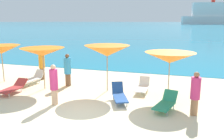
{
  "coord_description": "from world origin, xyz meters",
  "views": [
    {
      "loc": [
        3.47,
        -7.13,
        3.43
      ],
      "look_at": [
        0.39,
        2.72,
        1.2
      ],
      "focal_mm": 37.06,
      "sensor_mm": 36.0,
      "label": 1
    }
  ],
  "objects": [
    {
      "name": "lounge_chair_4",
      "position": [
        -4.25,
        1.63,
        0.26
      ],
      "size": [
        0.61,
        1.62,
        0.55
      ],
      "rotation": [
        0.0,
        0.0,
        0.01
      ],
      "color": "#A53333",
      "rests_on": "ground_plane"
    },
    {
      "name": "lounge_chair_0",
      "position": [
        1.67,
        3.63,
        0.26
      ],
      "size": [
        0.53,
        1.36,
        0.66
      ],
      "rotation": [
        0.0,
        0.0,
        -0.01
      ],
      "color": "white",
      "rests_on": "ground_plane"
    },
    {
      "name": "lounge_chair_3",
      "position": [
        0.94,
        2.01,
        0.29
      ],
      "size": [
        1.12,
        1.66,
        0.7
      ],
      "rotation": [
        0.0,
        0.0,
        0.42
      ],
      "color": "#1E478C",
      "rests_on": "ground_plane"
    },
    {
      "name": "umbrella_1",
      "position": [
        -3.2,
        2.68,
        1.89
      ],
      "size": [
        2.23,
        2.23,
        2.1
      ],
      "color": "#9E7F59",
      "rests_on": "ground_plane"
    },
    {
      "name": "umbrella_0",
      "position": [
        -6.22,
        3.21,
        1.83
      ],
      "size": [
        2.25,
        2.25,
        2.07
      ],
      "color": "#9E7F59",
      "rests_on": "ground_plane"
    },
    {
      "name": "cruise_ship",
      "position": [
        31.98,
        208.15,
        7.85
      ],
      "size": [
        64.68,
        19.47,
        20.67
      ],
      "rotation": [
        0.0,
        0.0,
        0.17
      ],
      "color": "white",
      "rests_on": "ocean_water"
    },
    {
      "name": "beachgoer_3",
      "position": [
        3.96,
        1.41,
        0.85
      ],
      "size": [
        0.35,
        0.35,
        1.63
      ],
      "rotation": [
        0.0,
        0.0,
        1.11
      ],
      "color": "#A3704C",
      "rests_on": "ground_plane"
    },
    {
      "name": "ocean_water",
      "position": [
        0.0,
        227.61,
        0.01
      ],
      "size": [
        650.0,
        440.0,
        0.02
      ],
      "primitive_type": "cube",
      "color": "teal",
      "rests_on": "ground_plane"
    },
    {
      "name": "beachgoer_2",
      "position": [
        -1.5,
        0.83,
        0.89
      ],
      "size": [
        0.33,
        0.33,
        1.69
      ],
      "rotation": [
        0.0,
        0.0,
        2.0
      ],
      "color": "#DBAA84",
      "rests_on": "ground_plane"
    },
    {
      "name": "beachgoer_1",
      "position": [
        -4.42,
        4.32,
        0.94
      ],
      "size": [
        0.34,
        0.34,
        1.77
      ],
      "rotation": [
        0.0,
        0.0,
        0.15
      ],
      "color": "brown",
      "rests_on": "ground_plane"
    },
    {
      "name": "lounge_chair_5",
      "position": [
        -4.39,
        3.36,
        0.3
      ],
      "size": [
        0.75,
        1.55,
        0.66
      ],
      "rotation": [
        0.0,
        0.0,
        -0.12
      ],
      "color": "white",
      "rests_on": "ground_plane"
    },
    {
      "name": "umbrella_2",
      "position": [
        -0.04,
        3.31,
        1.99
      ],
      "size": [
        2.2,
        2.2,
        2.26
      ],
      "color": "#9E7F59",
      "rests_on": "ground_plane"
    },
    {
      "name": "umbrella_3",
      "position": [
        2.91,
        3.1,
        1.83
      ],
      "size": [
        2.41,
        2.41,
        2.07
      ],
      "color": "#9E7F59",
      "rests_on": "ground_plane"
    },
    {
      "name": "ground_plane",
      "position": [
        0.0,
        10.0,
        -0.15
      ],
      "size": [
        50.0,
        100.0,
        0.3
      ],
      "primitive_type": "cube",
      "color": "beige"
    },
    {
      "name": "beachgoer_4",
      "position": [
        -2.32,
        3.53,
        0.89
      ],
      "size": [
        0.37,
        0.37,
        1.71
      ],
      "rotation": [
        0.0,
        0.0,
        5.86
      ],
      "color": "brown",
      "rests_on": "ground_plane"
    },
    {
      "name": "lounge_chair_1",
      "position": [
        2.93,
        1.6,
        0.29
      ],
      "size": [
        0.91,
        1.53,
        0.66
      ],
      "rotation": [
        0.0,
        0.0,
        -0.26
      ],
      "color": "#268C66",
      "rests_on": "ground_plane"
    }
  ]
}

